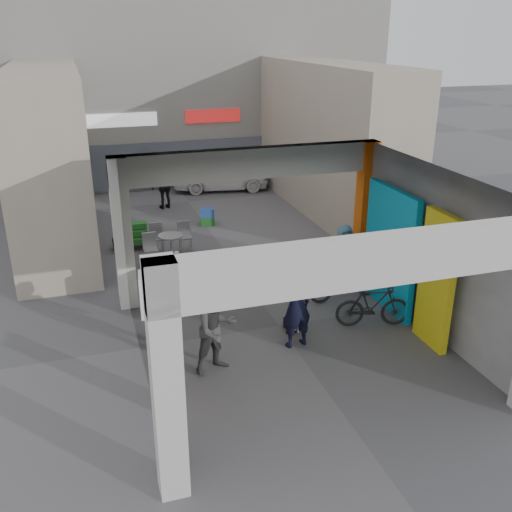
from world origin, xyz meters
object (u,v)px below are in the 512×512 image
object	(u,v)px
border_collie	(294,319)
cafe_set	(166,246)
man_with_dog	(297,306)
man_back_turned	(216,329)
produce_stand	(132,239)
man_elderly	(344,254)
bicycle_rear	(373,305)
white_van	(220,174)
man_crates	(165,186)
bicycle_front	(345,279)

from	to	relation	value
border_collie	cafe_set	bearing A→B (deg)	94.38
man_with_dog	man_back_turned	distance (m)	1.78
border_collie	man_back_turned	distance (m)	2.23
man_back_turned	produce_stand	bearing A→B (deg)	78.71
cafe_set	man_elderly	size ratio (longest dim) A/B	0.97
bicycle_rear	produce_stand	bearing A→B (deg)	49.06
man_with_dog	white_van	size ratio (longest dim) A/B	0.48
cafe_set	man_crates	xyz separation A→B (m)	(0.75, 4.66, 0.49)
border_collie	man_back_turned	size ratio (longest dim) A/B	0.38
produce_stand	border_collie	world-z (taller)	produce_stand
bicycle_front	bicycle_rear	bearing A→B (deg)	176.84
bicycle_rear	white_van	xyz separation A→B (m)	(-0.36, 11.84, 0.16)
border_collie	bicycle_rear	world-z (taller)	bicycle_rear
man_elderly	white_van	distance (m)	9.57
cafe_set	produce_stand	distance (m)	1.28
cafe_set	man_with_dog	distance (m)	5.91
cafe_set	man_back_turned	size ratio (longest dim) A/B	0.84
bicycle_rear	white_van	world-z (taller)	white_van
man_back_turned	white_van	size ratio (longest dim) A/B	0.46
man_back_turned	man_elderly	distance (m)	5.00
produce_stand	bicycle_front	distance (m)	6.65
cafe_set	man_elderly	bearing A→B (deg)	-37.03
bicycle_rear	cafe_set	bearing A→B (deg)	47.99
produce_stand	border_collie	xyz separation A→B (m)	(2.75, -6.01, -0.03)
man_with_dog	man_crates	bearing A→B (deg)	-94.68
man_back_turned	white_van	world-z (taller)	man_back_turned
man_back_turned	white_van	bearing A→B (deg)	57.33
border_collie	man_crates	world-z (taller)	man_crates
produce_stand	man_elderly	distance (m)	6.31
man_elderly	bicycle_front	bearing A→B (deg)	-113.35
cafe_set	border_collie	world-z (taller)	cafe_set
white_van	man_crates	bearing A→B (deg)	135.80
man_crates	bicycle_rear	distance (m)	10.41
man_back_turned	man_crates	size ratio (longest dim) A/B	1.08
man_with_dog	man_crates	xyz separation A→B (m)	(-0.98, 10.28, -0.10)
man_back_turned	bicycle_front	bearing A→B (deg)	11.24
man_elderly	bicycle_rear	bearing A→B (deg)	-100.56
man_with_dog	man_back_turned	size ratio (longest dim) A/B	1.04
cafe_set	border_collie	xyz separation A→B (m)	(1.92, -5.04, -0.05)
cafe_set	white_van	bearing A→B (deg)	63.43
border_collie	man_back_turned	world-z (taller)	man_back_turned
man_with_dog	man_crates	world-z (taller)	man_with_dog
man_with_dog	white_van	distance (m)	12.22
cafe_set	man_crates	world-z (taller)	man_crates
cafe_set	man_with_dog	bearing A→B (deg)	-72.85
bicycle_rear	man_crates	bearing A→B (deg)	29.84
bicycle_rear	man_elderly	bearing A→B (deg)	4.00
produce_stand	man_crates	bearing A→B (deg)	78.40
cafe_set	white_van	distance (m)	7.28
border_collie	man_with_dog	bearing A→B (deg)	-124.00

